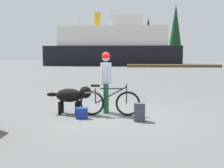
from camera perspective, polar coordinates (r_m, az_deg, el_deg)
The scene contains 13 objects.
ground_plane at distance 7.63m, azimuth 0.52°, elevation -6.74°, with size 160.00×160.00×0.00m, color #595B5B.
bicycle at distance 7.59m, azimuth -0.57°, elevation -3.89°, with size 1.71×0.44×0.90m.
person_cyclist at distance 7.91m, azimuth -1.28°, elevation 1.72°, with size 0.32×0.53×1.79m.
dog at distance 7.87m, azimuth -8.45°, elevation -2.44°, with size 1.31×0.46×0.81m.
backpack at distance 7.01m, azimuth 5.87°, elevation -5.94°, with size 0.28×0.20×0.47m, color #3F3F4C.
handbag_pannier at distance 7.32m, azimuth -6.42°, elevation -6.15°, with size 0.32×0.18×0.29m, color navy.
dock_pier at distance 40.42m, azimuth 12.70°, elevation 3.80°, with size 13.32×2.46×0.40m, color brown.
ferry_boat at distance 46.32m, azimuth 0.33°, elevation 7.83°, with size 22.18×7.34×8.82m.
sailboat_moored at distance 50.58m, azimuth -6.89°, elevation 4.68°, with size 7.47×2.09×9.04m.
pine_tree_far_left at distance 59.07m, azimuth -3.05°, elevation 11.01°, with size 3.73×3.73×10.22m.
pine_tree_center at distance 61.77m, azimuth 7.67°, elevation 10.31°, with size 3.10×3.10×9.96m.
pine_tree_far_right at distance 63.19m, azimuth 13.29°, elevation 11.70°, with size 2.89×2.89×13.09m.
pine_tree_mid_back at distance 66.93m, azimuth -3.41°, elevation 10.86°, with size 3.01×3.01×11.64m.
Camera 1 is at (0.43, -7.43, 1.69)m, focal length 43.20 mm.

